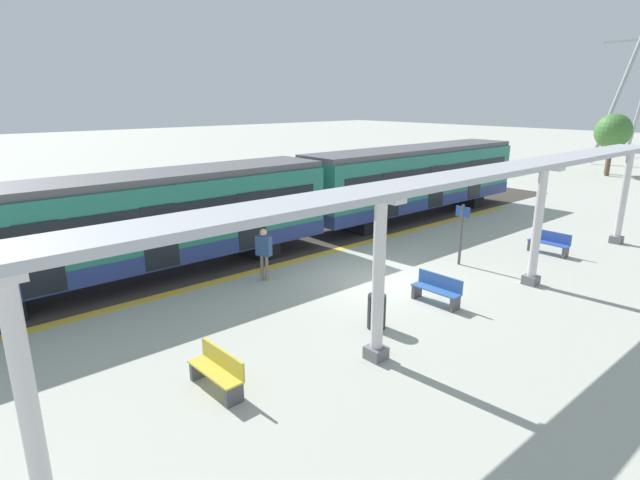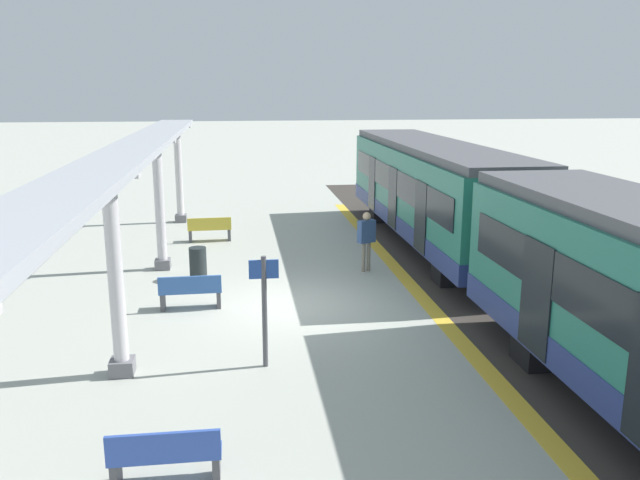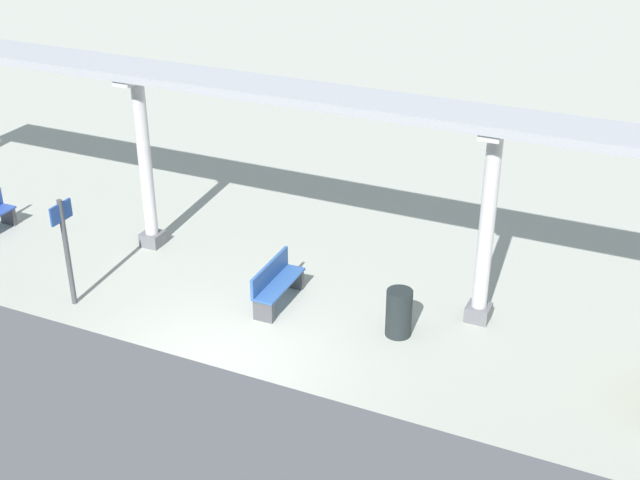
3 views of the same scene
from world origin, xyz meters
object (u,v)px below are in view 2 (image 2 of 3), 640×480
passenger_waiting_near_edge (366,235)px  canopy_pillar_third (115,275)px  trash_bin (198,263)px  platform_info_sign (264,301)px  train_near_carriage (431,192)px  canopy_pillar_nearest (179,173)px  bench_mid_platform (165,457)px  bench_near_end (210,229)px  canopy_pillar_second (159,204)px  bench_far_end (190,292)px

passenger_waiting_near_edge → canopy_pillar_third: bearing=46.8°
trash_bin → platform_info_sign: platform_info_sign is taller
train_near_carriage → trash_bin: bearing=21.6°
canopy_pillar_third → canopy_pillar_nearest: bearing=-90.0°
canopy_pillar_nearest → bench_mid_platform: bearing=93.7°
canopy_pillar_nearest → bench_near_end: size_ratio=2.53×
bench_mid_platform → trash_bin: size_ratio=1.64×
canopy_pillar_nearest → passenger_waiting_near_edge: bearing=126.8°
canopy_pillar_nearest → canopy_pillar_second: (0.00, 6.90, 0.00)m
canopy_pillar_second → bench_far_end: 4.15m
canopy_pillar_second → bench_near_end: size_ratio=2.53×
bench_far_end → trash_bin: (-0.05, -2.53, 0.01)m
bench_near_end → bench_mid_platform: bearing=89.6°
canopy_pillar_third → trash_bin: (-1.10, -6.11, -1.49)m
train_near_carriage → bench_near_end: train_near_carriage is taller
bench_near_end → platform_info_sign: platform_info_sign is taller
bench_mid_platform → trash_bin: 9.81m
bench_mid_platform → canopy_pillar_third: bearing=-72.4°
canopy_pillar_second → bench_mid_platform: (-1.17, 11.01, -1.50)m
train_near_carriage → canopy_pillar_second: bearing=11.7°
canopy_pillar_third → platform_info_sign: 2.76m
canopy_pillar_nearest → trash_bin: size_ratio=4.20×
bench_mid_platform → trash_bin: bearing=-89.6°
bench_far_end → passenger_waiting_near_edge: 5.62m
canopy_pillar_second → bench_far_end: (-1.05, 3.72, -1.50)m
bench_far_end → canopy_pillar_second: bearing=-74.3°
train_near_carriage → canopy_pillar_nearest: (8.67, -5.10, 0.11)m
passenger_waiting_near_edge → platform_info_sign: bearing=62.7°
canopy_pillar_second → bench_mid_platform: 11.17m
bench_near_end → bench_mid_platform: 14.39m
canopy_pillar_third → canopy_pillar_second: bearing=-90.0°
canopy_pillar_nearest → passenger_waiting_near_edge: (-5.92, 7.91, -0.85)m
bench_near_end → passenger_waiting_near_edge: passenger_waiting_near_edge is taller
canopy_pillar_second → trash_bin: size_ratio=4.20×
canopy_pillar_nearest → platform_info_sign: 14.45m
canopy_pillar_nearest → canopy_pillar_second: 6.90m
canopy_pillar_second → platform_info_sign: size_ratio=1.74×
canopy_pillar_second → platform_info_sign: 7.79m
bench_far_end → platform_info_sign: bearing=114.8°
platform_info_sign → canopy_pillar_nearest: bearing=-79.3°
bench_near_end → bench_far_end: 7.11m
bench_far_end → platform_info_sign: (-1.64, 3.56, 0.89)m
platform_info_sign → canopy_pillar_third: bearing=0.5°
train_near_carriage → bench_near_end: (7.41, -1.58, -1.39)m
train_near_carriage → canopy_pillar_third: 12.57m
canopy_pillar_third → passenger_waiting_near_edge: 8.69m
canopy_pillar_second → trash_bin: 2.20m
trash_bin → passenger_waiting_near_edge: 4.87m
canopy_pillar_second → canopy_pillar_third: same height
canopy_pillar_third → bench_mid_platform: size_ratio=2.56×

